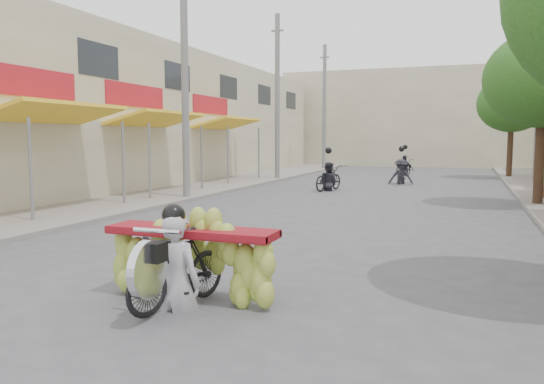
% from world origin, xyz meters
% --- Properties ---
extents(ground, '(120.00, 120.00, 0.00)m').
position_xyz_m(ground, '(0.00, 0.00, 0.00)').
color(ground, '#515156').
rests_on(ground, ground).
extents(sidewalk_left, '(4.00, 60.00, 0.12)m').
position_xyz_m(sidewalk_left, '(-7.00, 15.00, 0.06)').
color(sidewalk_left, gray).
rests_on(sidewalk_left, ground).
extents(shophouse_row_left, '(9.77, 40.00, 6.00)m').
position_xyz_m(shophouse_row_left, '(-11.98, 13.98, 3.00)').
color(shophouse_row_left, beige).
rests_on(shophouse_row_left, ground).
extents(far_building, '(20.00, 6.00, 7.00)m').
position_xyz_m(far_building, '(0.00, 38.00, 3.50)').
color(far_building, beige).
rests_on(far_building, ground).
extents(utility_pole_mid, '(0.60, 0.24, 8.00)m').
position_xyz_m(utility_pole_mid, '(-5.40, 12.00, 4.03)').
color(utility_pole_mid, slate).
rests_on(utility_pole_mid, ground).
extents(utility_pole_far, '(0.60, 0.24, 8.00)m').
position_xyz_m(utility_pole_far, '(-5.40, 21.00, 4.03)').
color(utility_pole_far, slate).
rests_on(utility_pole_far, ground).
extents(utility_pole_back, '(0.60, 0.24, 8.00)m').
position_xyz_m(utility_pole_back, '(-5.40, 30.00, 4.03)').
color(utility_pole_back, slate).
rests_on(utility_pole_back, ground).
extents(street_tree_mid, '(3.40, 3.40, 5.25)m').
position_xyz_m(street_tree_mid, '(5.40, 14.00, 3.78)').
color(street_tree_mid, '#3A2719').
rests_on(street_tree_mid, ground).
extents(street_tree_far, '(3.40, 3.40, 5.25)m').
position_xyz_m(street_tree_far, '(5.40, 26.00, 3.78)').
color(street_tree_far, '#3A2719').
rests_on(street_tree_far, ground).
extents(banana_motorbike, '(2.24, 1.83, 2.17)m').
position_xyz_m(banana_motorbike, '(0.13, 2.11, 0.72)').
color(banana_motorbike, black).
rests_on(banana_motorbike, ground).
extents(bg_motorbike_a, '(1.09, 1.86, 1.95)m').
position_xyz_m(bg_motorbike_a, '(-1.73, 16.69, 0.73)').
color(bg_motorbike_a, black).
rests_on(bg_motorbike_a, ground).
extents(bg_motorbike_b, '(1.08, 1.90, 1.95)m').
position_xyz_m(bg_motorbike_b, '(0.60, 20.74, 0.83)').
color(bg_motorbike_b, black).
rests_on(bg_motorbike_b, ground).
extents(bg_motorbike_c, '(1.07, 1.68, 1.95)m').
position_xyz_m(bg_motorbike_c, '(0.15, 26.37, 0.80)').
color(bg_motorbike_c, black).
rests_on(bg_motorbike_c, ground).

